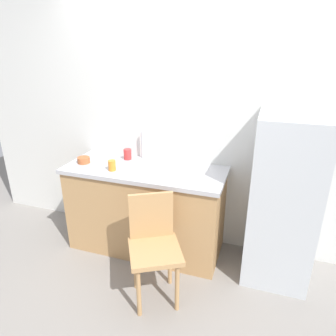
# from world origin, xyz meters

# --- Properties ---
(ground_plane) EXTENTS (8.00, 8.00, 0.00)m
(ground_plane) POSITION_xyz_m (0.00, 0.00, 0.00)
(ground_plane) COLOR gray
(back_wall) EXTENTS (4.80, 0.10, 2.69)m
(back_wall) POSITION_xyz_m (0.00, 1.00, 1.35)
(back_wall) COLOR silver
(back_wall) RESTS_ON ground_plane
(cabinet_base) EXTENTS (1.51, 0.60, 0.85)m
(cabinet_base) POSITION_xyz_m (-0.33, 0.65, 0.42)
(cabinet_base) COLOR tan
(cabinet_base) RESTS_ON ground_plane
(countertop) EXTENTS (1.55, 0.64, 0.04)m
(countertop) POSITION_xyz_m (-0.33, 0.65, 0.87)
(countertop) COLOR #B7B7BC
(countertop) RESTS_ON cabinet_base
(faucet) EXTENTS (0.02, 0.02, 0.28)m
(faucet) POSITION_xyz_m (-0.45, 0.90, 1.03)
(faucet) COLOR #B7B7BC
(faucet) RESTS_ON countertop
(refrigerator) EXTENTS (0.54, 0.59, 1.49)m
(refrigerator) POSITION_xyz_m (0.94, 0.66, 0.74)
(refrigerator) COLOR silver
(refrigerator) RESTS_ON ground_plane
(chair) EXTENTS (0.54, 0.54, 0.89)m
(chair) POSITION_xyz_m (-0.01, 0.05, 0.50)
(chair) COLOR tan
(chair) RESTS_ON ground_plane
(terracotta_bowl) EXTENTS (0.12, 0.12, 0.06)m
(terracotta_bowl) POSITION_xyz_m (-0.95, 0.58, 0.92)
(terracotta_bowl) COLOR #B25B33
(terracotta_bowl) RESTS_ON countertop
(cup_orange) EXTENTS (0.07, 0.07, 0.10)m
(cup_orange) POSITION_xyz_m (-0.59, 0.50, 0.94)
(cup_orange) COLOR orange
(cup_orange) RESTS_ON countertop
(cup_red) EXTENTS (0.08, 0.08, 0.11)m
(cup_red) POSITION_xyz_m (-0.59, 0.82, 0.94)
(cup_red) COLOR red
(cup_red) RESTS_ON countertop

